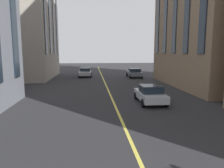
# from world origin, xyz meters

# --- Properties ---
(lane_centre_line) EXTENTS (80.00, 0.16, 0.01)m
(lane_centre_line) POSITION_xyz_m (20.00, 0.00, 0.00)
(lane_centre_line) COLOR #D8C64C
(lane_centre_line) RESTS_ON ground_plane
(car_grey_near) EXTENTS (4.40, 1.95, 1.37)m
(car_grey_near) POSITION_xyz_m (37.50, -4.90, 0.70)
(car_grey_near) COLOR slate
(car_grey_near) RESTS_ON ground_plane
(car_silver_trailing) EXTENTS (4.40, 1.95, 1.37)m
(car_silver_trailing) POSITION_xyz_m (39.10, 2.67, 0.70)
(car_silver_trailing) COLOR #B7BABF
(car_silver_trailing) RESTS_ON ground_plane
(car_silver_oncoming) EXTENTS (3.90, 1.89, 1.40)m
(car_silver_oncoming) POSITION_xyz_m (20.71, -2.78, 0.70)
(car_silver_oncoming) COLOR #B7BABF
(car_silver_oncoming) RESTS_ON ground_plane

